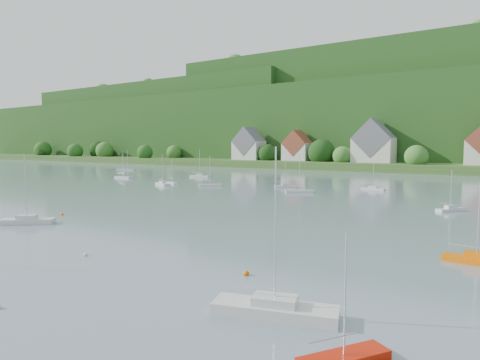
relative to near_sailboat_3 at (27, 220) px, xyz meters
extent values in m
cube|color=#2C4E1D|center=(-0.71, 156.50, 1.04)|extent=(600.00, 60.00, 3.00)
cube|color=#173F14|center=(-0.71, 231.50, 19.54)|extent=(620.00, 160.00, 40.00)
cube|color=#173F14|center=(-150.71, 216.50, 23.54)|extent=(200.00, 120.00, 52.00)
cube|color=#173F14|center=(9.29, 226.50, 27.54)|extent=(240.00, 130.00, 60.00)
sphere|color=#2E6525|center=(-162.94, 143.51, 6.17)|extent=(11.19, 11.19, 11.19)
sphere|color=#2E6525|center=(-108.79, 147.98, 5.33)|extent=(8.61, 8.61, 8.61)
sphere|color=#1F5118|center=(-120.48, 136.97, 5.47)|extent=(9.03, 9.03, 9.03)
sphere|color=#2E6525|center=(-7.51, 140.38, 5.20)|extent=(8.19, 8.19, 8.19)
sphere|color=#2E6525|center=(-52.68, 142.57, 4.65)|extent=(6.49, 6.49, 6.49)
sphere|color=#1F5118|center=(-230.38, 143.53, 6.42)|extent=(11.94, 11.94, 11.94)
sphere|color=#2E6525|center=(22.27, 136.43, 5.38)|extent=(8.73, 8.73, 8.73)
sphere|color=black|center=(-44.59, 142.36, 5.57)|extent=(9.32, 9.32, 9.32)
sphere|color=black|center=(-171.17, 149.85, 5.62)|extent=(9.50, 9.50, 9.50)
sphere|color=black|center=(-175.33, 148.37, 6.41)|extent=(11.91, 11.91, 11.91)
sphere|color=#1F5118|center=(-182.73, 136.31, 5.76)|extent=(9.91, 9.91, 9.91)
sphere|color=black|center=(-227.81, 140.70, 4.54)|extent=(6.16, 6.16, 6.16)
sphere|color=black|center=(-17.71, 142.86, 6.41)|extent=(11.92, 11.92, 11.92)
sphere|color=#2E6525|center=(-120.43, 185.04, 51.38)|extent=(10.52, 10.52, 10.52)
sphere|color=#2E6525|center=(-223.73, 192.85, 51.94)|extent=(13.75, 13.75, 13.75)
sphere|color=#1F5118|center=(-84.99, 219.64, 51.34)|extent=(10.29, 10.29, 10.29)
sphere|color=black|center=(-191.07, 214.52, 51.34)|extent=(10.31, 10.31, 10.31)
sphere|color=black|center=(-175.90, 189.85, 50.96)|extent=(8.14, 8.14, 8.14)
sphere|color=#2E6525|center=(-178.28, 219.09, 50.79)|extent=(7.15, 7.15, 7.15)
sphere|color=black|center=(-244.39, 214.53, 51.58)|extent=(11.66, 11.66, 11.66)
sphere|color=black|center=(-68.88, 207.89, 50.79)|extent=(7.18, 7.18, 7.18)
sphere|color=#2E6525|center=(-158.69, 178.19, 51.09)|extent=(8.89, 8.89, 8.89)
sphere|color=#1F5118|center=(-235.23, 181.50, 50.90)|extent=(7.77, 7.77, 7.77)
sphere|color=black|center=(-194.03, 210.45, 51.28)|extent=(9.97, 9.97, 9.97)
sphere|color=#2E6525|center=(-40.64, 198.68, 58.97)|extent=(8.18, 8.18, 8.18)
sphere|color=#1F5118|center=(0.40, 236.15, 59.77)|extent=(12.73, 12.73, 12.73)
sphere|color=#2E6525|center=(-47.86, 230.80, 58.77)|extent=(7.07, 7.07, 7.07)
sphere|color=black|center=(-4.18, 199.81, 58.97)|extent=(8.21, 8.21, 8.21)
sphere|color=#2E6525|center=(-23.54, 223.60, 59.68)|extent=(12.24, 12.24, 12.24)
sphere|color=#2E6525|center=(-96.21, 192.40, 59.93)|extent=(13.65, 13.65, 13.65)
sphere|color=#1F5118|center=(-40.69, 218.64, 41.64)|extent=(12.01, 12.01, 12.01)
sphere|color=black|center=(-4.42, 228.71, 42.29)|extent=(15.72, 15.72, 15.72)
sphere|color=#1F5118|center=(10.17, 224.42, 41.38)|extent=(10.54, 10.54, 10.54)
sphere|color=#1F5118|center=(-194.02, 255.12, 40.97)|extent=(8.18, 8.18, 8.18)
sphere|color=black|center=(-176.62, 246.09, 41.07)|extent=(8.74, 8.74, 8.74)
sphere|color=black|center=(-192.48, 225.01, 42.23)|extent=(15.38, 15.38, 15.38)
cube|color=beige|center=(-55.71, 143.50, 7.04)|extent=(14.00, 10.00, 9.00)
cube|color=#5C5C64|center=(-55.71, 143.50, 11.54)|extent=(14.00, 10.40, 14.00)
cube|color=beige|center=(-30.71, 145.50, 6.54)|extent=(12.00, 9.00, 8.00)
cube|color=brown|center=(-30.71, 145.50, 10.54)|extent=(12.00, 9.36, 12.00)
cube|color=beige|center=(4.29, 144.50, 7.54)|extent=(16.00, 11.00, 10.00)
cube|color=#5C5C64|center=(4.29, 144.50, 12.54)|extent=(16.00, 11.44, 16.00)
cube|color=silver|center=(0.00, 0.00, -0.13)|extent=(6.42, 5.54, 0.67)
cube|color=silver|center=(0.00, 0.00, 0.45)|extent=(2.64, 2.46, 0.50)
cylinder|color=silver|center=(0.00, 0.00, 4.36)|extent=(0.10, 0.10, 8.32)
cylinder|color=silver|center=(-0.79, -0.61, 1.10)|extent=(2.95, 2.30, 0.08)
cube|color=silver|center=(40.35, -8.08, -0.09)|extent=(7.70, 4.05, 0.74)
cube|color=silver|center=(40.35, -8.08, 0.53)|extent=(2.90, 2.11, 0.50)
cylinder|color=silver|center=(40.35, -8.08, 4.91)|extent=(0.10, 0.10, 9.27)
cylinder|color=silver|center=(39.28, -8.39, 1.18)|extent=(3.94, 1.21, 0.08)
cube|color=#F06403|center=(49.57, 10.83, -0.20)|extent=(5.38, 2.03, 0.52)
cube|color=#F06403|center=(49.57, 10.83, 0.31)|extent=(1.94, 1.22, 0.50)
cylinder|color=silver|center=(49.57, 10.83, 3.34)|extent=(0.10, 0.10, 6.56)
cylinder|color=silver|center=(48.79, 10.91, 0.96)|extent=(2.88, 0.39, 0.08)
cube|color=#B71500|center=(45.52, -10.97, -0.24)|extent=(3.58, 4.48, 0.45)
cylinder|color=silver|center=(45.52, -10.97, 2.83)|extent=(0.10, 0.10, 5.68)
cylinder|color=silver|center=(45.15, -11.54, 0.89)|extent=(1.45, 2.12, 0.08)
sphere|color=silver|center=(19.42, -5.61, -0.46)|extent=(0.39, 0.39, 0.39)
sphere|color=#DE6902|center=(34.78, -2.41, -0.46)|extent=(0.49, 0.49, 0.49)
sphere|color=#DE6902|center=(-2.41, 6.58, -0.46)|extent=(0.41, 0.41, 0.41)
cube|color=silver|center=(14.40, 51.03, -0.17)|extent=(5.84, 4.71, 0.59)
cylinder|color=silver|center=(14.40, 51.03, 3.84)|extent=(0.10, 0.10, 7.42)
cylinder|color=silver|center=(13.66, 50.53, 1.03)|extent=(2.74, 1.90, 0.08)
cube|color=silver|center=(-30.00, 72.87, -0.14)|extent=(6.67, 2.91, 0.65)
cube|color=silver|center=(-30.00, 72.87, 0.43)|extent=(2.45, 1.64, 0.50)
cylinder|color=silver|center=(-30.00, 72.87, 4.21)|extent=(0.10, 0.10, 8.06)
cylinder|color=silver|center=(-30.95, 72.70, 1.08)|extent=(3.51, 0.70, 0.08)
cube|color=silver|center=(-81.13, 86.26, -0.23)|extent=(4.55, 3.96, 0.47)
cylinder|color=silver|center=(-81.13, 86.26, 2.97)|extent=(0.10, 0.10, 5.92)
cylinder|color=silver|center=(-81.69, 85.82, 0.91)|extent=(2.10, 1.66, 0.08)
cube|color=silver|center=(44.30, 40.97, -0.23)|extent=(3.86, 4.54, 0.47)
cube|color=silver|center=(44.30, 40.97, 0.26)|extent=(1.72, 1.87, 0.50)
cylinder|color=silver|center=(44.30, 40.97, 2.94)|extent=(0.10, 0.10, 5.86)
cylinder|color=silver|center=(43.88, 40.41, 0.91)|extent=(1.61, 2.12, 0.08)
cube|color=silver|center=(-22.50, 51.83, -0.23)|extent=(4.80, 2.89, 0.46)
cylinder|color=silver|center=(-22.50, 51.83, 2.91)|extent=(0.10, 0.10, 5.81)
cylinder|color=silver|center=(-23.15, 52.08, 0.90)|extent=(2.41, 1.00, 0.08)
cube|color=silver|center=(-9.90, 51.69, -0.18)|extent=(5.18, 4.92, 0.56)
cylinder|color=silver|center=(-9.90, 51.69, 3.59)|extent=(0.10, 0.10, 6.98)
cylinder|color=silver|center=(-10.52, 51.12, 1.00)|extent=(2.32, 2.13, 0.08)
cube|color=silver|center=(6.88, 59.28, -0.21)|extent=(4.93, 4.27, 0.51)
cube|color=silver|center=(6.88, 59.28, 0.30)|extent=(2.03, 1.89, 0.50)
cylinder|color=silver|center=(6.88, 59.28, 3.25)|extent=(0.10, 0.10, 6.41)
cylinder|color=silver|center=(6.27, 58.81, 0.95)|extent=(2.28, 1.79, 0.08)
cube|color=silver|center=(-77.31, 85.67, -0.17)|extent=(6.11, 3.76, 0.59)
cylinder|color=silver|center=(-77.31, 85.67, 3.83)|extent=(0.10, 0.10, 7.40)
cylinder|color=silver|center=(-78.14, 85.34, 1.03)|extent=(3.05, 1.29, 0.08)
cube|color=silver|center=(-46.86, 56.86, -0.16)|extent=(6.17, 1.92, 0.61)
cylinder|color=silver|center=(-46.86, 56.86, 3.97)|extent=(0.10, 0.10, 7.64)
cylinder|color=silver|center=(-47.77, 56.82, 1.05)|extent=(3.36, 0.19, 0.08)
cube|color=silver|center=(-21.49, 47.26, -0.17)|extent=(6.02, 3.83, 0.59)
cube|color=silver|center=(-21.49, 47.26, 0.37)|extent=(2.34, 1.87, 0.50)
cylinder|color=silver|center=(-21.49, 47.26, 3.78)|extent=(0.10, 0.10, 7.32)
cylinder|color=silver|center=(-22.30, 47.61, 1.02)|extent=(2.99, 1.35, 0.08)
cube|color=silver|center=(26.18, 64.47, -0.20)|extent=(5.26, 1.74, 0.52)
cube|color=silver|center=(26.18, 64.47, 0.31)|extent=(1.87, 1.12, 0.50)
cylinder|color=silver|center=(26.18, 64.47, 3.30)|extent=(0.10, 0.10, 6.48)
cylinder|color=silver|center=(25.40, 64.51, 0.96)|extent=(2.85, 0.24, 0.08)
camera|label=1|loc=(51.53, -28.98, 9.61)|focal=30.99mm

